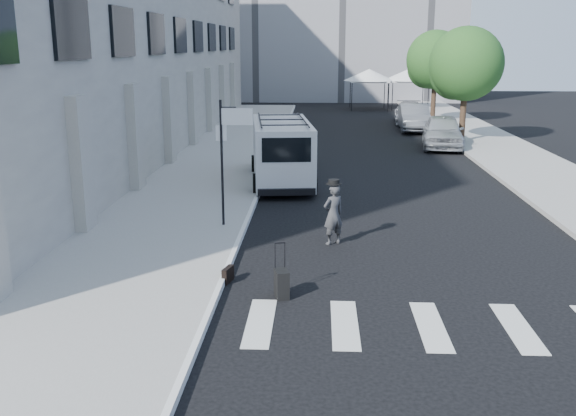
# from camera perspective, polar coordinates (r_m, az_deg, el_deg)

# --- Properties ---
(ground) EXTENTS (120.00, 120.00, 0.00)m
(ground) POSITION_cam_1_polar(r_m,az_deg,el_deg) (15.05, 2.35, -5.48)
(ground) COLOR black
(ground) RESTS_ON ground
(sidewalk_left) EXTENTS (4.50, 48.00, 0.15)m
(sidewalk_left) POSITION_cam_1_polar(r_m,az_deg,el_deg) (30.88, -5.33, 4.92)
(sidewalk_left) COLOR gray
(sidewalk_left) RESTS_ON ground
(sidewalk_right) EXTENTS (4.00, 56.00, 0.15)m
(sidewalk_right) POSITION_cam_1_polar(r_m,az_deg,el_deg) (35.66, 17.33, 5.60)
(sidewalk_right) COLOR gray
(sidewalk_right) RESTS_ON ground
(building_left) EXTENTS (10.00, 44.00, 12.00)m
(building_left) POSITION_cam_1_polar(r_m,az_deg,el_deg) (34.19, -17.64, 15.21)
(building_left) COLOR gray
(building_left) RESTS_ON ground
(sign_pole) EXTENTS (1.03, 0.07, 3.50)m
(sign_pole) POSITION_cam_1_polar(r_m,az_deg,el_deg) (17.70, -5.19, 6.34)
(sign_pole) COLOR black
(sign_pole) RESTS_ON sidewalk_left
(tree_near) EXTENTS (3.80, 3.83, 6.03)m
(tree_near) POSITION_cam_1_polar(r_m,az_deg,el_deg) (35.12, 15.33, 12.02)
(tree_near) COLOR black
(tree_near) RESTS_ON ground
(tree_far) EXTENTS (3.80, 3.83, 6.03)m
(tree_far) POSITION_cam_1_polar(r_m,az_deg,el_deg) (43.96, 12.81, 12.54)
(tree_far) COLOR black
(tree_far) RESTS_ON ground
(tent_left) EXTENTS (4.00, 4.00, 3.20)m
(tent_left) POSITION_cam_1_polar(r_m,az_deg,el_deg) (52.36, 7.23, 11.63)
(tent_left) COLOR black
(tent_left) RESTS_ON ground
(tent_right) EXTENTS (4.00, 4.00, 3.20)m
(tent_right) POSITION_cam_1_polar(r_m,az_deg,el_deg) (53.19, 10.69, 11.54)
(tent_right) COLOR black
(tent_right) RESTS_ON ground
(businessman) EXTENTS (0.70, 0.65, 1.61)m
(businessman) POSITION_cam_1_polar(r_m,az_deg,el_deg) (16.73, 4.05, -0.57)
(businessman) COLOR #37383A
(businessman) RESTS_ON ground
(briefcase) EXTENTS (0.23, 0.46, 0.34)m
(briefcase) POSITION_cam_1_polar(r_m,az_deg,el_deg) (14.28, -5.36, -5.92)
(briefcase) COLOR black
(briefcase) RESTS_ON ground
(suitcase) EXTENTS (0.35, 0.46, 1.14)m
(suitcase) POSITION_cam_1_polar(r_m,az_deg,el_deg) (13.34, -0.56, -6.73)
(suitcase) COLOR black
(suitcase) RESTS_ON ground
(cargo_van) EXTENTS (2.72, 6.39, 2.33)m
(cargo_van) POSITION_cam_1_polar(r_m,az_deg,el_deg) (24.17, -0.59, 5.08)
(cargo_van) COLOR silver
(cargo_van) RESTS_ON ground
(parked_car_a) EXTENTS (2.59, 5.08, 1.66)m
(parked_car_a) POSITION_cam_1_polar(r_m,az_deg,el_deg) (33.56, 13.58, 6.64)
(parked_car_a) COLOR #9FA2A7
(parked_car_a) RESTS_ON ground
(parked_car_b) EXTENTS (1.89, 4.86, 1.58)m
(parked_car_b) POSITION_cam_1_polar(r_m,az_deg,el_deg) (39.89, 11.14, 7.88)
(parked_car_b) COLOR slate
(parked_car_b) RESTS_ON ground
(parked_car_c) EXTENTS (2.39, 4.92, 1.38)m
(parked_car_c) POSITION_cam_1_polar(r_m,az_deg,el_deg) (43.69, 10.76, 8.31)
(parked_car_c) COLOR #97989E
(parked_car_c) RESTS_ON ground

